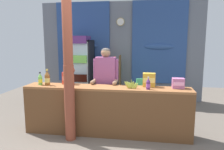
% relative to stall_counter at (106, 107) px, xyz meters
% --- Properties ---
extents(ground_plane, '(7.92, 7.92, 0.00)m').
position_rel_stall_counter_xyz_m(ground_plane, '(-0.06, 0.79, -0.55)').
color(ground_plane, '#665B51').
extents(back_wall_curtained, '(4.73, 0.22, 2.86)m').
position_rel_stall_counter_xyz_m(back_wall_curtained, '(-0.06, 2.66, 0.92)').
color(back_wall_curtained, slate).
rests_on(back_wall_curtained, ground).
extents(stall_counter, '(3.09, 0.44, 0.91)m').
position_rel_stall_counter_xyz_m(stall_counter, '(0.00, 0.00, 0.00)').
color(stall_counter, '#935B33').
rests_on(stall_counter, ground).
extents(timber_post, '(0.20, 0.18, 2.69)m').
position_rel_stall_counter_xyz_m(timber_post, '(-0.60, -0.24, 0.74)').
color(timber_post, brown).
rests_on(timber_post, ground).
extents(drink_fridge, '(0.72, 0.67, 1.88)m').
position_rel_stall_counter_xyz_m(drink_fridge, '(-1.13, 2.04, 0.48)').
color(drink_fridge, black).
rests_on(drink_fridge, ground).
extents(bottle_shelf_rack, '(0.48, 0.28, 1.35)m').
position_rel_stall_counter_xyz_m(bottle_shelf_rack, '(-0.24, 2.32, 0.15)').
color(bottle_shelf_rack, brown).
rests_on(bottle_shelf_rack, ground).
extents(plastic_lawn_chair, '(0.60, 0.60, 0.86)m').
position_rel_stall_counter_xyz_m(plastic_lawn_chair, '(0.62, 1.56, -0.06)').
color(plastic_lawn_chair, '#4CC675').
rests_on(plastic_lawn_chair, ground).
extents(shopkeeper, '(0.52, 0.42, 1.61)m').
position_rel_stall_counter_xyz_m(shopkeeper, '(-0.09, 0.52, 0.46)').
color(shopkeeper, '#28282D').
rests_on(shopkeeper, ground).
extents(soda_bottle_iced_tea, '(0.10, 0.10, 0.31)m').
position_rel_stall_counter_xyz_m(soda_bottle_iced_tea, '(-1.15, 0.09, 0.49)').
color(soda_bottle_iced_tea, brown).
rests_on(soda_bottle_iced_tea, stall_counter).
extents(soda_bottle_grape_soda, '(0.07, 0.07, 0.22)m').
position_rel_stall_counter_xyz_m(soda_bottle_grape_soda, '(0.76, 0.00, 0.46)').
color(soda_bottle_grape_soda, '#56286B').
rests_on(soda_bottle_grape_soda, stall_counter).
extents(soda_bottle_lime_soda, '(0.08, 0.08, 0.25)m').
position_rel_stall_counter_xyz_m(soda_bottle_lime_soda, '(-1.29, 0.08, 0.47)').
color(soda_bottle_lime_soda, '#75C64C').
rests_on(soda_bottle_lime_soda, stall_counter).
extents(snack_box_wafer, '(0.21, 0.16, 0.18)m').
position_rel_stall_counter_xyz_m(snack_box_wafer, '(1.29, 0.19, 0.45)').
color(snack_box_wafer, '#B76699').
rests_on(snack_box_wafer, stall_counter).
extents(snack_box_crackers, '(0.21, 0.13, 0.23)m').
position_rel_stall_counter_xyz_m(snack_box_crackers, '(-0.80, 0.26, 0.48)').
color(snack_box_crackers, '#E5422D').
rests_on(snack_box_crackers, stall_counter).
extents(snack_box_choco_powder, '(0.23, 0.14, 0.25)m').
position_rel_stall_counter_xyz_m(snack_box_choco_powder, '(0.77, 0.25, 0.49)').
color(snack_box_choco_powder, gold).
rests_on(snack_box_choco_powder, stall_counter).
extents(banana_bunch, '(0.27, 0.07, 0.16)m').
position_rel_stall_counter_xyz_m(banana_bunch, '(0.46, 0.04, 0.42)').
color(banana_bunch, '#B7C647').
rests_on(banana_bunch, stall_counter).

